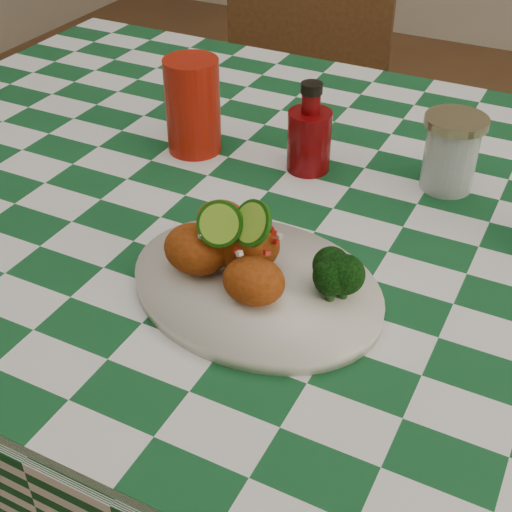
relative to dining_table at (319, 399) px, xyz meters
The scene contains 8 objects.
dining_table is the anchor object (origin of this frame).
plate 0.46m from the dining_table, 93.02° to the right, with size 0.32×0.25×0.02m, color silver, non-canonical shape.
fried_chicken_pile 0.51m from the dining_table, 97.68° to the right, with size 0.15×0.11×0.10m, color #A13D0F, non-canonical shape.
broccoli_side 0.49m from the dining_table, 66.85° to the right, with size 0.07×0.07×0.05m, color black, non-canonical shape.
red_tumbler 0.54m from the dining_table, 166.35° to the left, with size 0.09×0.09×0.15m, color #9D1608.
ketchup_bottle 0.48m from the dining_table, 131.28° to the left, with size 0.07×0.07×0.14m, color #660507, non-canonical shape.
mason_jar 0.48m from the dining_table, 46.37° to the left, with size 0.09×0.09×0.11m, color #B2BCBA, non-canonical shape.
wooden_chair_left 0.87m from the dining_table, 118.51° to the left, with size 0.45×0.47×0.98m, color #472814, non-canonical shape.
Camera 1 is at (0.29, -0.81, 1.33)m, focal length 50.00 mm.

